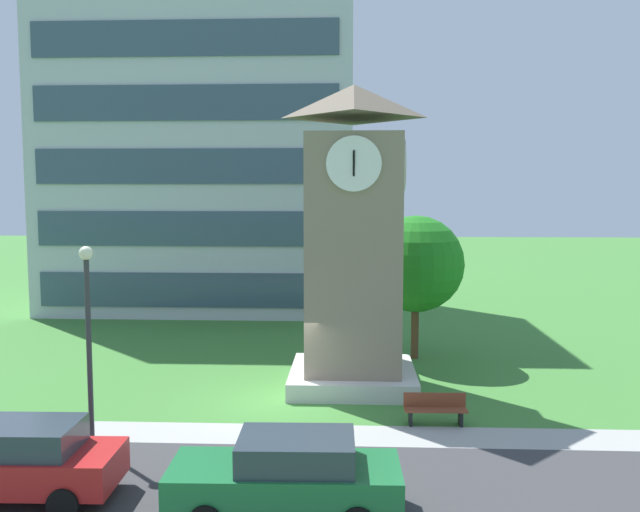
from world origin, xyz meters
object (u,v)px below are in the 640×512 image
(clock_tower, at_px, (353,254))
(parked_car_red, at_px, (20,461))
(tree_near_tower, at_px, (416,264))
(street_lamp, at_px, (88,321))
(park_bench, at_px, (435,409))
(parked_car_green, at_px, (288,475))

(clock_tower, bearing_deg, parked_car_red, -128.84)
(clock_tower, relative_size, tree_near_tower, 1.78)
(tree_near_tower, relative_size, parked_car_red, 1.31)
(street_lamp, relative_size, parked_car_red, 1.20)
(clock_tower, xyz_separation_m, parked_car_red, (-7.26, -9.02, -3.72))
(clock_tower, distance_m, tree_near_tower, 4.73)
(clock_tower, xyz_separation_m, park_bench, (2.37, -3.81, -4.12))
(clock_tower, bearing_deg, park_bench, -58.08)
(clock_tower, relative_size, parked_car_red, 2.33)
(park_bench, bearing_deg, clock_tower, 121.92)
(tree_near_tower, bearing_deg, clock_tower, -122.36)
(park_bench, distance_m, parked_car_red, 10.96)
(tree_near_tower, distance_m, parked_car_green, 14.29)
(street_lamp, height_order, parked_car_red, street_lamp)
(street_lamp, distance_m, parked_car_green, 7.09)
(clock_tower, bearing_deg, tree_near_tower, 57.64)
(park_bench, relative_size, parked_car_green, 0.38)
(street_lamp, bearing_deg, clock_tower, 40.24)
(parked_car_green, bearing_deg, tree_near_tower, 74.00)
(clock_tower, xyz_separation_m, tree_near_tower, (2.50, 3.94, -0.75))
(clock_tower, height_order, park_bench, clock_tower)
(parked_car_red, height_order, parked_car_green, same)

